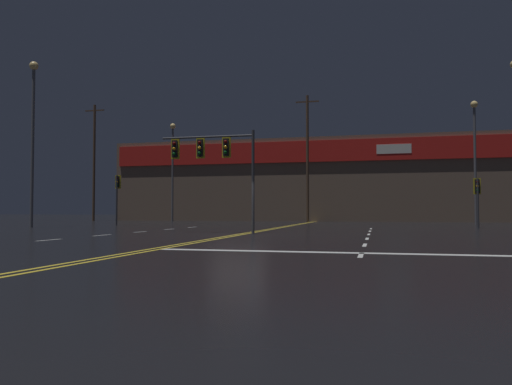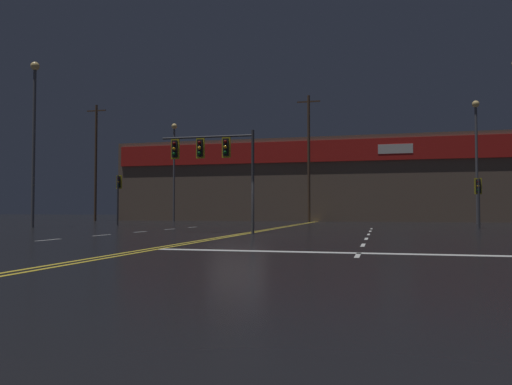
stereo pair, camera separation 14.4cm
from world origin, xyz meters
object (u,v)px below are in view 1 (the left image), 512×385
Objects in this scene: streetlight_near_left at (173,159)px; streetlight_far_right at (475,146)px; traffic_signal_corner_northeast at (477,192)px; traffic_signal_corner_northwest at (117,188)px; traffic_signal_median at (212,154)px; streetlight_far_left at (33,123)px.

streetlight_far_right is (27.61, -4.03, -0.02)m from streetlight_near_left.
traffic_signal_corner_northeast is 24.48m from traffic_signal_corner_northwest.
traffic_signal_corner_northeast is at bearing -27.94° from streetlight_near_left.
traffic_signal_corner_northwest is 14.10m from streetlight_near_left.
streetlight_far_right reaches higher than traffic_signal_median.
streetlight_far_right reaches higher than traffic_signal_corner_northeast.
traffic_signal_median is 0.46× the size of streetlight_far_left.
traffic_signal_corner_northwest is at bearing 60.86° from streetlight_far_left.
traffic_signal_corner_northwest is at bearing 136.44° from traffic_signal_median.
streetlight_far_left reaches higher than streetlight_far_right.
traffic_signal_median reaches higher than traffic_signal_corner_northeast.
streetlight_far_left reaches higher than traffic_signal_corner_northwest.
traffic_signal_median is 26.89m from streetlight_near_left.
streetlight_far_left is 1.09× the size of streetlight_far_right.
traffic_signal_corner_northwest is (-24.48, 0.23, 0.46)m from traffic_signal_corner_northeast.
streetlight_far_left is at bearing -94.60° from streetlight_near_left.
streetlight_far_left reaches higher than streetlight_near_left.
streetlight_far_right is at bearing 52.20° from traffic_signal_median.
streetlight_far_left is at bearing -152.83° from streetlight_far_right.
traffic_signal_median is 14.91m from traffic_signal_corner_northwest.
streetlight_far_right is (15.33, 19.77, 2.44)m from traffic_signal_median.
traffic_signal_median is at bearing -19.24° from streetlight_far_left.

